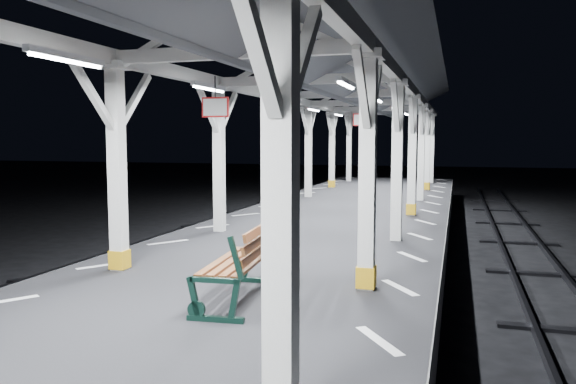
% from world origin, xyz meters
% --- Properties ---
extents(platform, '(6.00, 50.00, 1.00)m').
position_xyz_m(platform, '(0.00, 0.00, 0.50)').
color(platform, black).
rests_on(platform, ground).
extents(hazard_stripes_left, '(1.00, 48.00, 0.01)m').
position_xyz_m(hazard_stripes_left, '(-2.45, 0.00, 1.00)').
color(hazard_stripes_left, silver).
rests_on(hazard_stripes_left, platform).
extents(hazard_stripes_right, '(1.00, 48.00, 0.01)m').
position_xyz_m(hazard_stripes_right, '(2.45, 0.00, 1.00)').
color(hazard_stripes_right, silver).
rests_on(hazard_stripes_right, platform).
extents(canopy, '(5.40, 49.00, 4.65)m').
position_xyz_m(canopy, '(0.00, -0.02, 4.56)').
color(canopy, silver).
rests_on(canopy, platform).
extents(bench_mid, '(0.88, 1.96, 1.03)m').
position_xyz_m(bench_mid, '(0.58, 0.99, 1.55)').
color(bench_mid, black).
rests_on(bench_mid, platform).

